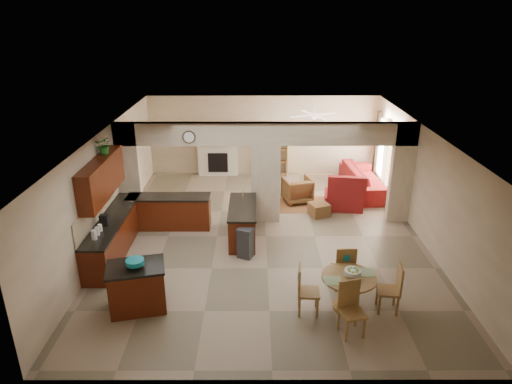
{
  "coord_description": "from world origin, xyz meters",
  "views": [
    {
      "loc": [
        -0.28,
        -10.67,
        5.51
      ],
      "look_at": [
        -0.26,
        0.3,
        1.13
      ],
      "focal_mm": 32.0,
      "sensor_mm": 36.0,
      "label": 1
    }
  ],
  "objects_px": {
    "kitchen_island": "(137,287)",
    "armchair": "(297,190)",
    "dining_table": "(348,287)",
    "sofa": "(365,179)"
  },
  "relations": [
    {
      "from": "dining_table",
      "to": "armchair",
      "type": "distance_m",
      "value": 5.5
    },
    {
      "from": "kitchen_island",
      "to": "sofa",
      "type": "xyz_separation_m",
      "value": [
        5.89,
        6.31,
        -0.08
      ]
    },
    {
      "from": "dining_table",
      "to": "sofa",
      "type": "xyz_separation_m",
      "value": [
        1.76,
        6.33,
        -0.09
      ]
    },
    {
      "from": "sofa",
      "to": "armchair",
      "type": "distance_m",
      "value": 2.44
    },
    {
      "from": "armchair",
      "to": "dining_table",
      "type": "bearing_deg",
      "value": 80.87
    },
    {
      "from": "kitchen_island",
      "to": "armchair",
      "type": "relative_size",
      "value": 1.48
    },
    {
      "from": "dining_table",
      "to": "sofa",
      "type": "height_order",
      "value": "sofa"
    },
    {
      "from": "kitchen_island",
      "to": "dining_table",
      "type": "height_order",
      "value": "kitchen_island"
    },
    {
      "from": "kitchen_island",
      "to": "dining_table",
      "type": "xyz_separation_m",
      "value": [
        4.12,
        -0.03,
        0.01
      ]
    },
    {
      "from": "kitchen_island",
      "to": "sofa",
      "type": "height_order",
      "value": "kitchen_island"
    }
  ]
}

